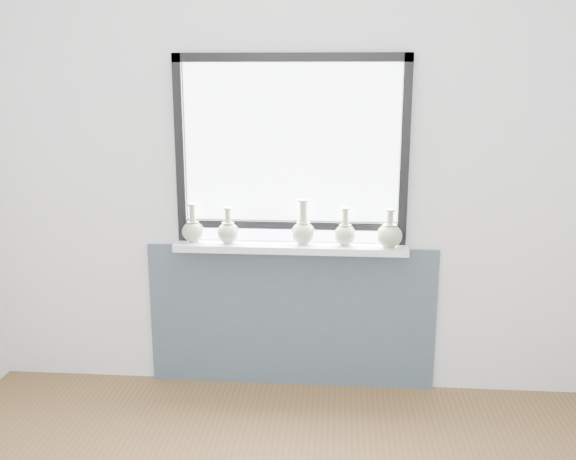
# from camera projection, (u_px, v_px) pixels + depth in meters

# --- Properties ---
(back_wall) EXTENTS (3.60, 0.02, 2.60)m
(back_wall) POSITION_uv_depth(u_px,v_px,m) (292.00, 171.00, 3.64)
(back_wall) COLOR silver
(back_wall) RESTS_ON ground
(apron_panel) EXTENTS (1.70, 0.03, 0.86)m
(apron_panel) POSITION_uv_depth(u_px,v_px,m) (291.00, 317.00, 3.82)
(apron_panel) COLOR #3D4B55
(apron_panel) RESTS_ON ground
(windowsill) EXTENTS (1.32, 0.18, 0.04)m
(windowsill) POSITION_uv_depth(u_px,v_px,m) (290.00, 247.00, 3.64)
(windowsill) COLOR silver
(windowsill) RESTS_ON apron_panel
(window) EXTENTS (1.30, 0.06, 1.05)m
(window) POSITION_uv_depth(u_px,v_px,m) (291.00, 147.00, 3.57)
(window) COLOR black
(window) RESTS_ON windowsill
(vase_a) EXTENTS (0.13, 0.13, 0.22)m
(vase_a) POSITION_uv_depth(u_px,v_px,m) (193.00, 230.00, 3.67)
(vase_a) COLOR #9EAA85
(vase_a) RESTS_ON windowsill
(vase_b) EXTENTS (0.13, 0.13, 0.21)m
(vase_b) POSITION_uv_depth(u_px,v_px,m) (228.00, 231.00, 3.64)
(vase_b) COLOR #9EAA85
(vase_b) RESTS_ON windowsill
(vase_c) EXTENTS (0.14, 0.14, 0.26)m
(vase_c) POSITION_uv_depth(u_px,v_px,m) (303.00, 230.00, 3.62)
(vase_c) COLOR #9EAA85
(vase_c) RESTS_ON windowsill
(vase_d) EXTENTS (0.13, 0.13, 0.21)m
(vase_d) POSITION_uv_depth(u_px,v_px,m) (345.00, 233.00, 3.60)
(vase_d) COLOR #9EAA85
(vase_d) RESTS_ON windowsill
(vase_e) EXTENTS (0.14, 0.14, 0.22)m
(vase_e) POSITION_uv_depth(u_px,v_px,m) (389.00, 234.00, 3.55)
(vase_e) COLOR #9EAA85
(vase_e) RESTS_ON windowsill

